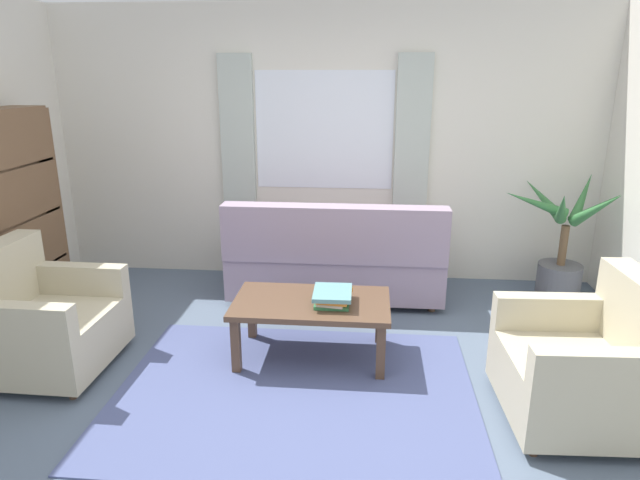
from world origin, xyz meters
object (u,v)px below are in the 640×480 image
armchair_left (40,321)px  armchair_right (588,366)px  bookshelf (20,228)px  couch (336,259)px  coffee_table (311,308)px  potted_plant (563,250)px  book_stack_on_table (333,297)px

armchair_left → armchair_right: size_ratio=1.00×
armchair_left → bookshelf: bearing=37.0°
couch → armchair_left: bearing=36.7°
bookshelf → couch: bearing=104.8°
coffee_table → bookshelf: (-2.40, 0.46, 0.40)m
coffee_table → potted_plant: bearing=30.6°
armchair_left → potted_plant: size_ratio=0.77×
book_stack_on_table → potted_plant: size_ratio=0.29×
bookshelf → book_stack_on_table: bearing=79.0°
couch → book_stack_on_table: (0.05, -1.16, 0.12)m
book_stack_on_table → armchair_right: bearing=-20.2°
couch → coffee_table: size_ratio=1.73×
armchair_right → coffee_table: size_ratio=0.80×
book_stack_on_table → potted_plant: 2.33m
bookshelf → coffee_table: bearing=79.2°
armchair_left → potted_plant: bearing=-67.5°
couch → bookshelf: bookshelf is taller
armchair_left → book_stack_on_table: (1.99, 0.28, 0.14)m
armchair_left → armchair_right: same height
book_stack_on_table → bookshelf: bookshelf is taller
couch → coffee_table: bearing=84.9°
armchair_right → book_stack_on_table: size_ratio=2.65×
potted_plant → armchair_left: bearing=-158.3°
coffee_table → armchair_left: bearing=-170.0°
armchair_right → coffee_table: 1.78m
armchair_left → armchair_right: 3.52m
bookshelf → potted_plant: bearing=99.9°
coffee_table → book_stack_on_table: book_stack_on_table is taller
book_stack_on_table → potted_plant: potted_plant is taller
couch → armchair_left: couch is taller
potted_plant → bookshelf: bearing=-170.1°
coffee_table → bookshelf: 2.48m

